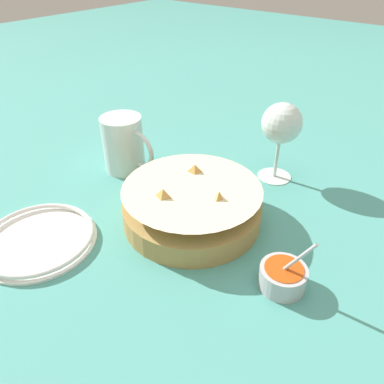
# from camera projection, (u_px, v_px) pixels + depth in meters

# --- Properties ---
(ground_plane) EXTENTS (4.00, 4.00, 0.00)m
(ground_plane) POSITION_uv_depth(u_px,v_px,m) (203.00, 215.00, 0.67)
(ground_plane) COLOR teal
(food_basket) EXTENTS (0.24, 0.24, 0.08)m
(food_basket) POSITION_uv_depth(u_px,v_px,m) (192.00, 205.00, 0.64)
(food_basket) COLOR #B2894C
(food_basket) RESTS_ON ground_plane
(sauce_cup) EXTENTS (0.07, 0.07, 0.10)m
(sauce_cup) POSITION_uv_depth(u_px,v_px,m) (283.00, 276.00, 0.53)
(sauce_cup) COLOR #B7B7BC
(sauce_cup) RESTS_ON ground_plane
(wine_glass) EXTENTS (0.08, 0.08, 0.16)m
(wine_glass) POSITION_uv_depth(u_px,v_px,m) (281.00, 126.00, 0.72)
(wine_glass) COLOR silver
(wine_glass) RESTS_ON ground_plane
(beer_mug) EXTENTS (0.13, 0.08, 0.12)m
(beer_mug) POSITION_uv_depth(u_px,v_px,m) (124.00, 146.00, 0.78)
(beer_mug) COLOR silver
(beer_mug) RESTS_ON ground_plane
(side_plate) EXTENTS (0.19, 0.19, 0.01)m
(side_plate) POSITION_uv_depth(u_px,v_px,m) (38.00, 239.00, 0.61)
(side_plate) COLOR white
(side_plate) RESTS_ON ground_plane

